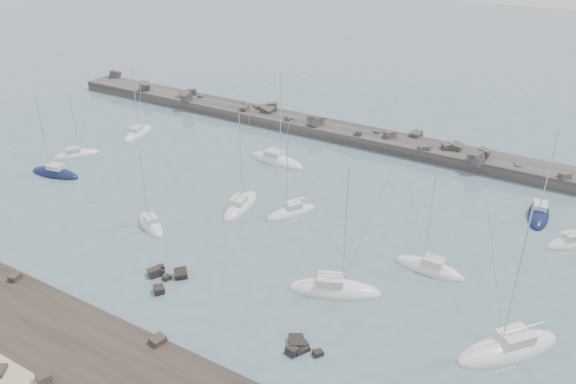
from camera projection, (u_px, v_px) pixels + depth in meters
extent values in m
plane|color=#496573|center=(242.00, 251.00, 64.79)|extent=(400.00, 400.00, 0.00)
cube|color=black|center=(95.00, 373.00, 48.01)|extent=(140.00, 12.00, 0.70)
cube|color=black|center=(43.00, 378.00, 46.38)|extent=(1.56, 1.43, 0.97)
cube|color=black|center=(158.00, 340.00, 50.73)|extent=(1.40, 1.48, 0.56)
cube|color=black|center=(15.00, 277.00, 59.21)|extent=(1.13, 1.32, 0.61)
cube|color=black|center=(155.00, 273.00, 60.56)|extent=(1.93, 1.79, 1.37)
cube|color=black|center=(167.00, 277.00, 59.88)|extent=(0.98, 0.98, 0.58)
cube|color=black|center=(181.00, 275.00, 60.43)|extent=(1.95, 2.14, 1.71)
cube|color=black|center=(160.00, 273.00, 61.05)|extent=(1.21, 1.25, 0.98)
cube|color=black|center=(161.00, 269.00, 61.56)|extent=(1.06, 1.09, 0.87)
cube|color=black|center=(159.00, 291.00, 57.86)|extent=(1.61, 1.57, 1.07)
cube|color=black|center=(296.00, 344.00, 51.20)|extent=(2.14, 2.18, 1.41)
cube|color=black|center=(300.00, 350.00, 50.53)|extent=(1.92, 1.95, 0.94)
cube|color=black|center=(303.00, 346.00, 50.78)|extent=(1.13, 1.20, 0.88)
cube|color=black|center=(292.00, 351.00, 49.97)|extent=(1.24, 1.24, 0.90)
cube|color=black|center=(318.00, 354.00, 49.86)|extent=(1.11, 1.19, 0.71)
cube|color=#33302D|center=(333.00, 134.00, 97.11)|extent=(115.00, 6.00, 3.20)
cube|color=#33302D|center=(183.00, 93.00, 112.76)|extent=(1.32, 1.31, 1.09)
cube|color=#33302D|center=(322.00, 120.00, 99.71)|extent=(1.67, 1.71, 1.06)
cube|color=#33302D|center=(201.00, 96.00, 110.60)|extent=(1.55, 1.50, 1.20)
cube|color=#33302D|center=(186.00, 97.00, 108.04)|extent=(1.77, 2.41, 2.34)
cube|color=#33302D|center=(192.00, 94.00, 112.05)|extent=(2.66, 2.67, 1.97)
cube|color=#33302D|center=(260.00, 108.00, 104.40)|extent=(1.55, 1.57, 1.32)
cube|color=#33302D|center=(179.00, 98.00, 110.72)|extent=(1.32, 1.55, 1.29)
cube|color=#33302D|center=(115.00, 75.00, 122.86)|extent=(3.00, 3.16, 2.59)
cube|color=#33302D|center=(483.00, 154.00, 83.97)|extent=(2.08, 1.48, 2.18)
cube|color=#33302D|center=(273.00, 107.00, 103.29)|extent=(2.25, 2.19, 1.90)
cube|color=#33302D|center=(407.00, 145.00, 89.59)|extent=(1.23, 1.29, 0.94)
cube|color=#33302D|center=(359.00, 133.00, 92.32)|extent=(1.61, 1.59, 1.37)
cube|color=#33302D|center=(288.00, 120.00, 98.73)|extent=(1.41, 1.52, 1.43)
cube|color=#33302D|center=(316.00, 121.00, 96.31)|extent=(2.31, 2.90, 2.23)
cube|color=#33302D|center=(427.00, 149.00, 87.37)|extent=(1.67, 1.88, 1.40)
cube|color=#33302D|center=(268.00, 110.00, 102.65)|extent=(2.69, 2.44, 2.06)
cube|color=#33302D|center=(390.00, 135.00, 91.33)|extent=(2.41, 2.38, 1.57)
cube|color=#33302D|center=(311.00, 119.00, 99.30)|extent=(1.72, 1.55, 1.32)
cube|color=#33302D|center=(245.00, 106.00, 104.85)|extent=(1.21, 1.19, 1.43)
cube|color=#33302D|center=(145.00, 87.00, 114.28)|extent=(3.03, 2.61, 2.50)
cube|color=#33302D|center=(564.00, 177.00, 77.97)|extent=(2.02, 2.10, 1.44)
cube|color=#33302D|center=(416.00, 136.00, 91.96)|extent=(1.93, 2.17, 1.60)
cube|color=#33302D|center=(519.00, 167.00, 81.68)|extent=(1.47, 1.32, 0.79)
cube|color=#33302D|center=(456.00, 147.00, 86.82)|extent=(1.91, 1.70, 1.83)
cube|color=#33302D|center=(421.00, 150.00, 87.34)|extent=(1.80, 1.86, 1.62)
cube|color=#33302D|center=(258.00, 108.00, 105.45)|extent=(1.91, 1.84, 1.36)
cube|color=#33302D|center=(447.00, 147.00, 87.15)|extent=(2.13, 2.19, 1.70)
cube|color=#33302D|center=(245.00, 109.00, 103.42)|extent=(1.59, 1.85, 1.58)
cube|color=#33302D|center=(476.00, 159.00, 82.89)|extent=(2.84, 2.48, 2.54)
cube|color=#33302D|center=(317.00, 122.00, 97.83)|extent=(2.75, 2.74, 1.62)
cube|color=#33302D|center=(291.00, 124.00, 98.03)|extent=(1.31, 1.54, 1.27)
cube|color=#33302D|center=(377.00, 133.00, 93.59)|extent=(1.59, 1.72, 0.98)
cube|color=#33302D|center=(262.00, 109.00, 104.00)|extent=(1.81, 1.87, 1.31)
ellipsoid|color=silver|center=(77.00, 156.00, 89.27)|extent=(5.72, 7.17, 1.86)
cube|color=silver|center=(73.00, 150.00, 88.63)|extent=(2.29, 2.45, 0.61)
cylinder|color=silver|center=(74.00, 122.00, 86.93)|extent=(0.10, 0.10, 9.61)
cylinder|color=silver|center=(69.00, 147.00, 88.17)|extent=(1.62, 2.44, 0.09)
ellipsoid|color=silver|center=(138.00, 134.00, 97.50)|extent=(4.25, 8.54, 2.14)
cube|color=silver|center=(136.00, 128.00, 96.58)|extent=(2.11, 2.59, 0.70)
cylinder|color=silver|center=(135.00, 98.00, 95.11)|extent=(0.12, 0.12, 11.04)
cylinder|color=silver|center=(133.00, 126.00, 95.80)|extent=(0.81, 3.22, 0.10)
ellipsoid|color=#0E173C|center=(55.00, 174.00, 83.09)|extent=(8.59, 3.87, 2.25)
cube|color=silver|center=(56.00, 167.00, 82.34)|extent=(2.56, 2.02, 0.76)
cylinder|color=silver|center=(43.00, 132.00, 80.31)|extent=(0.13, 0.13, 11.18)
cylinder|color=silver|center=(58.00, 163.00, 81.83)|extent=(3.29, 0.64, 0.11)
ellipsoid|color=silver|center=(240.00, 207.00, 74.24)|extent=(4.11, 8.97, 2.16)
cube|color=silver|center=(239.00, 200.00, 73.31)|extent=(2.13, 2.68, 0.68)
cylinder|color=silver|center=(241.00, 158.00, 71.72)|extent=(0.12, 0.12, 11.67)
cylinder|color=silver|center=(236.00, 197.00, 72.52)|extent=(0.68, 3.42, 0.10)
ellipsoid|color=silver|center=(277.00, 161.00, 87.27)|extent=(10.02, 3.85, 2.36)
cube|color=silver|center=(274.00, 153.00, 86.90)|extent=(2.90, 2.20, 0.72)
cylinder|color=silver|center=(280.00, 116.00, 83.37)|extent=(0.12, 0.12, 13.24)
cylinder|color=silver|center=(270.00, 148.00, 86.95)|extent=(3.92, 0.43, 0.10)
ellipsoid|color=silver|center=(151.00, 225.00, 69.91)|extent=(6.98, 5.00, 1.88)
cube|color=silver|center=(151.00, 219.00, 69.14)|extent=(2.31, 2.09, 0.64)
cylinder|color=silver|center=(144.00, 185.00, 67.86)|extent=(0.11, 0.11, 9.15)
cylinder|color=silver|center=(151.00, 216.00, 68.51)|extent=(2.44, 1.34, 0.09)
ellipsoid|color=silver|center=(291.00, 214.00, 72.57)|extent=(5.37, 7.36, 2.01)
cube|color=silver|center=(293.00, 205.00, 72.18)|extent=(2.23, 2.45, 0.70)
cylinder|color=silver|center=(287.00, 175.00, 69.70)|extent=(0.12, 0.12, 9.68)
cylinder|color=silver|center=(297.00, 199.00, 72.11)|extent=(1.45, 2.57, 0.10)
ellipsoid|color=silver|center=(335.00, 291.00, 58.10)|extent=(10.04, 6.55, 2.40)
cube|color=silver|center=(330.00, 279.00, 57.52)|extent=(3.25, 2.85, 0.75)
cylinder|color=silver|center=(345.00, 229.00, 54.56)|extent=(0.13, 0.13, 13.02)
cylinder|color=silver|center=(324.00, 273.00, 57.28)|extent=(3.59, 1.62, 0.11)
ellipsoid|color=#0E173C|center=(538.00, 215.00, 72.17)|extent=(3.46, 8.63, 2.14)
cube|color=silver|center=(540.00, 205.00, 71.93)|extent=(1.93, 2.52, 0.68)
cylinder|color=silver|center=(549.00, 171.00, 68.61)|extent=(0.12, 0.12, 11.35)
cylinder|color=silver|center=(542.00, 199.00, 72.12)|extent=(0.44, 3.36, 0.10)
ellipsoid|color=silver|center=(429.00, 269.00, 61.51)|extent=(7.88, 2.62, 2.12)
cube|color=silver|center=(434.00, 261.00, 60.75)|extent=(2.23, 1.63, 0.71)
cylinder|color=silver|center=(430.00, 219.00, 58.97)|extent=(0.12, 0.12, 10.56)
cylinder|color=silver|center=(439.00, 257.00, 60.18)|extent=(3.13, 0.18, 0.10)
ellipsoid|color=silver|center=(508.00, 350.00, 50.40)|extent=(9.26, 10.26, 2.56)
cube|color=silver|center=(515.00, 336.00, 49.88)|extent=(3.53, 3.64, 0.78)
cylinder|color=silver|center=(517.00, 277.00, 46.37)|extent=(0.13, 0.13, 14.29)
cylinder|color=silver|center=(524.00, 328.00, 49.77)|extent=(2.77, 3.34, 0.11)
ellipsoid|color=silver|center=(573.00, 244.00, 66.12)|extent=(6.53, 6.58, 1.96)
cube|color=silver|center=(572.00, 236.00, 65.51)|extent=(2.41, 2.41, 0.67)
cylinder|color=silver|center=(570.00, 232.00, 65.11)|extent=(2.06, 2.08, 0.10)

